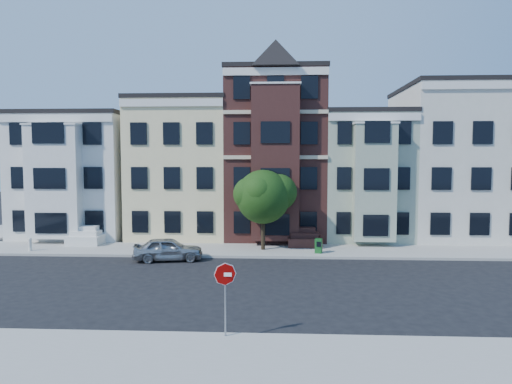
# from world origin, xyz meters

# --- Properties ---
(ground) EXTENTS (120.00, 120.00, 0.00)m
(ground) POSITION_xyz_m (0.00, 0.00, 0.00)
(ground) COLOR black
(far_sidewalk) EXTENTS (60.00, 4.00, 0.15)m
(far_sidewalk) POSITION_xyz_m (0.00, 8.00, 0.07)
(far_sidewalk) COLOR #9E9B93
(far_sidewalk) RESTS_ON ground
(near_sidewalk) EXTENTS (60.00, 4.00, 0.15)m
(near_sidewalk) POSITION_xyz_m (0.00, -8.00, 0.07)
(near_sidewalk) COLOR #9E9B93
(near_sidewalk) RESTS_ON ground
(house_white) EXTENTS (8.00, 9.00, 9.00)m
(house_white) POSITION_xyz_m (-15.00, 14.50, 4.50)
(house_white) COLOR white
(house_white) RESTS_ON ground
(house_yellow) EXTENTS (7.00, 9.00, 10.00)m
(house_yellow) POSITION_xyz_m (-7.00, 14.50, 5.00)
(house_yellow) COLOR beige
(house_yellow) RESTS_ON ground
(house_brown) EXTENTS (7.00, 9.00, 12.00)m
(house_brown) POSITION_xyz_m (0.00, 14.50, 6.00)
(house_brown) COLOR #381A17
(house_brown) RESTS_ON ground
(house_green) EXTENTS (6.00, 9.00, 9.00)m
(house_green) POSITION_xyz_m (6.50, 14.50, 4.50)
(house_green) COLOR #9CA990
(house_green) RESTS_ON ground
(house_cream) EXTENTS (8.00, 9.00, 11.00)m
(house_cream) POSITION_xyz_m (13.50, 14.50, 5.50)
(house_cream) COLOR silver
(house_cream) RESTS_ON ground
(street_tree) EXTENTS (6.11, 6.11, 6.25)m
(street_tree) POSITION_xyz_m (-0.75, 7.99, 3.28)
(street_tree) COLOR #234915
(street_tree) RESTS_ON far_sidewalk
(parked_car) EXTENTS (4.18, 2.26, 1.35)m
(parked_car) POSITION_xyz_m (-6.15, 5.20, 0.67)
(parked_car) COLOR #9DA0A5
(parked_car) RESTS_ON ground
(newspaper_box) EXTENTS (0.49, 0.46, 0.89)m
(newspaper_box) POSITION_xyz_m (2.67, 7.03, 0.59)
(newspaper_box) COLOR #16541F
(newspaper_box) RESTS_ON far_sidewalk
(fire_hydrant) EXTENTS (0.26, 0.26, 0.66)m
(fire_hydrant) POSITION_xyz_m (-15.27, 6.83, 0.48)
(fire_hydrant) COLOR beige
(fire_hydrant) RESTS_ON far_sidewalk
(stop_sign) EXTENTS (0.74, 0.11, 2.71)m
(stop_sign) POSITION_xyz_m (-1.49, -6.30, 1.50)
(stop_sign) COLOR #A30402
(stop_sign) RESTS_ON near_sidewalk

